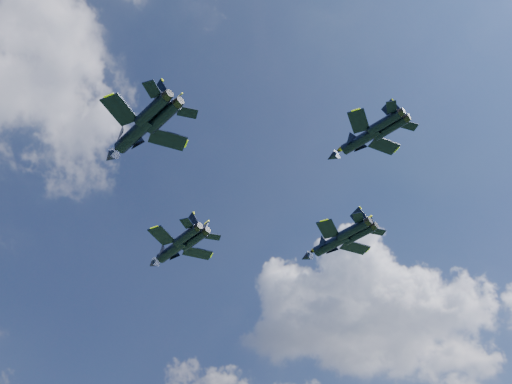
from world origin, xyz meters
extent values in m
cylinder|color=black|center=(-5.23, 24.48, 61.92)|extent=(2.58, 9.83, 1.94)
cone|color=black|center=(-5.64, 30.73, 61.92)|extent=(2.02, 2.92, 1.84)
ellipsoid|color=brown|center=(-5.46, 28.03, 62.51)|extent=(1.26, 3.15, 0.89)
cube|color=black|center=(-8.97, 22.07, 61.92)|extent=(5.70, 4.69, 0.19)
cube|color=black|center=(-1.21, 22.57, 61.92)|extent=(5.60, 4.22, 0.19)
cube|color=black|center=(-7.51, 16.42, 61.92)|extent=(3.06, 2.74, 0.15)
cube|color=black|center=(-1.91, 16.79, 61.92)|extent=(3.03, 2.54, 0.15)
cube|color=black|center=(-5.95, 17.39, 63.43)|extent=(1.21, 3.09, 3.25)
cube|color=black|center=(-3.58, 17.55, 63.43)|extent=(1.39, 3.17, 3.25)
cylinder|color=black|center=(-24.19, 4.89, 63.20)|extent=(2.88, 10.44, 2.06)
cone|color=black|center=(-24.72, 11.51, 63.20)|extent=(2.18, 3.12, 1.95)
ellipsoid|color=brown|center=(-24.49, 8.65, 63.83)|extent=(1.38, 3.35, 0.94)
cube|color=black|center=(-28.11, 2.27, 63.20)|extent=(6.04, 5.02, 0.21)
cube|color=black|center=(-19.90, 2.94, 63.20)|extent=(5.92, 4.41, 0.21)
cube|color=black|center=(-26.48, -3.68, 63.20)|extent=(3.24, 2.93, 0.16)
cube|color=black|center=(-20.55, -3.20, 63.20)|extent=(3.20, 2.67, 0.16)
cube|color=black|center=(-24.84, -2.63, 64.81)|extent=(1.26, 3.26, 3.45)
cube|color=black|center=(-22.33, -2.43, 64.81)|extent=(1.50, 3.37, 3.45)
cylinder|color=black|center=(16.18, 5.72, 62.38)|extent=(3.04, 9.77, 1.92)
cone|color=black|center=(15.45, 11.87, 62.38)|extent=(2.13, 2.97, 1.81)
ellipsoid|color=brown|center=(15.76, 9.22, 62.97)|extent=(1.40, 3.15, 0.88)
cube|color=black|center=(12.61, 3.15, 62.38)|extent=(5.64, 4.79, 0.19)
cube|color=black|center=(20.24, 4.05, 62.38)|extent=(5.47, 3.97, 0.19)
cube|color=black|center=(14.33, -2.35, 62.38)|extent=(3.02, 2.78, 0.15)
cube|color=black|center=(19.85, -1.70, 62.38)|extent=(2.97, 2.42, 0.15)
cube|color=black|center=(15.82, -1.31, 63.88)|extent=(1.15, 3.01, 3.21)
cube|color=black|center=(18.16, -1.04, 63.88)|extent=(1.44, 3.16, 3.21)
cylinder|color=black|center=(1.46, -15.15, 62.35)|extent=(2.83, 8.23, 1.62)
cone|color=black|center=(0.66, -10.01, 62.35)|extent=(1.86, 2.54, 1.53)
ellipsoid|color=brown|center=(1.00, -12.22, 62.85)|extent=(1.26, 2.67, 0.74)
cube|color=black|center=(-1.46, -17.42, 62.35)|extent=(4.74, 4.12, 0.16)
cube|color=black|center=(4.92, -16.43, 62.35)|extent=(4.55, 3.22, 0.16)
cube|color=black|center=(0.15, -21.98, 62.35)|extent=(2.53, 2.37, 0.13)
cube|color=black|center=(4.76, -21.27, 62.35)|extent=(2.48, 1.98, 0.13)
cube|color=black|center=(1.37, -21.07, 63.61)|extent=(1.06, 2.50, 2.70)
cube|color=black|center=(3.32, -20.77, 63.61)|extent=(1.25, 2.67, 2.70)
camera|label=1|loc=(-45.99, -50.12, 3.20)|focal=40.00mm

